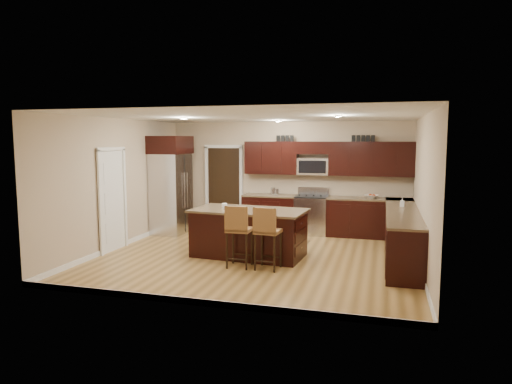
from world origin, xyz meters
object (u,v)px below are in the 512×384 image
(island, at_px, (249,234))
(stool_mid, at_px, (238,229))
(refrigerator, at_px, (171,184))
(stool_right, at_px, (267,231))
(range, at_px, (312,215))

(island, height_order, stool_mid, stool_mid)
(stool_mid, bearing_deg, refrigerator, 134.34)
(stool_right, xyz_separation_m, refrigerator, (-3.02, 2.46, 0.51))
(island, bearing_deg, stool_mid, -81.69)
(stool_mid, bearing_deg, island, 92.77)
(island, xyz_separation_m, stool_mid, (0.06, -0.85, 0.27))
(stool_right, relative_size, refrigerator, 0.47)
(stool_mid, height_order, stool_right, stool_mid)
(island, height_order, stool_right, stool_right)
(island, bearing_deg, stool_right, -51.35)
(range, height_order, island, range)
(range, xyz_separation_m, stool_mid, (-0.80, -3.27, 0.23))
(stool_mid, xyz_separation_m, refrigerator, (-2.50, 2.46, 0.50))
(stool_mid, distance_m, stool_right, 0.52)
(range, bearing_deg, stool_right, -94.91)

